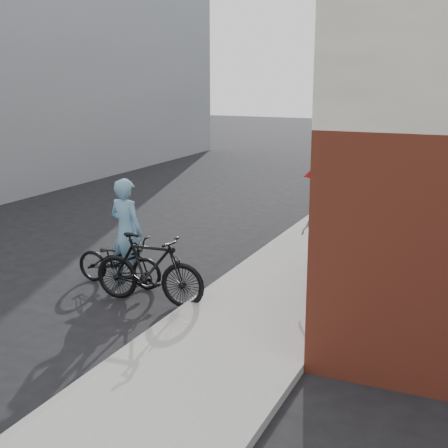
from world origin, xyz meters
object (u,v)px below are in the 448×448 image
Objects in this scene: utility_pole at (322,77)px; kimono_woman at (327,235)px; bike_left at (119,261)px; officer at (126,232)px; planter at (330,257)px; bike_right at (149,269)px.

utility_pole is 4.50× the size of kimono_woman.
kimono_woman reaches higher than bike_left.
planter is (3.02, 2.30, -0.71)m from officer.
utility_pole is 7.10m from bike_left.
utility_pole is 5.54m from kimono_woman.
bike_left is at bearing 56.12° from bike_right.
planter is (3.11, 2.43, -0.21)m from bike_left.
kimono_woman is at bearing -79.13° from planter.
kimono_woman reaches higher than planter.
officer reaches higher than kimono_woman.
bike_left is 3.95m from planter.
bike_right is 4.77× the size of planter.
bike_right is 1.23× the size of kimono_woman.
planter is at bearing 95.53° from kimono_woman.
kimono_woman is 1.18m from planter.
officer is 1.21× the size of kimono_woman.
bike_right is at bearing -120.92° from bike_left.
bike_left is 4.15× the size of planter.
utility_pole reaches higher than kimono_woman.
officer is (-1.72, -6.01, -2.56)m from utility_pole.
utility_pole is 5.12m from planter.
planter is at bearing -70.69° from utility_pole.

